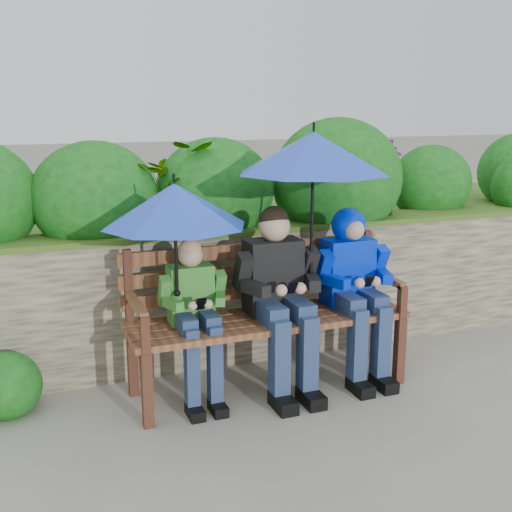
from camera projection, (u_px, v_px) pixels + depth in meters
name	position (u px, v px, depth m)	size (l,w,h in m)	color
ground	(261.00, 395.00, 4.34)	(60.00, 60.00, 0.00)	gray
garden_backdrop	(186.00, 253.00, 5.59)	(8.00, 2.85, 1.89)	#4E473D
park_bench	(264.00, 306.00, 4.40)	(1.91, 0.56, 1.01)	#442317
boy_left	(195.00, 310.00, 4.13)	(0.43, 0.50, 1.08)	#3E7D37
boy_middle	(279.00, 290.00, 4.30)	(0.57, 0.66, 1.26)	black
boy_right	(354.00, 278.00, 4.51)	(0.53, 0.64, 1.21)	#0016C0
umbrella_left	(175.00, 205.00, 3.92)	(0.91, 0.91, 0.78)	blue
umbrella_right	(313.00, 153.00, 4.16)	(1.02, 1.02, 1.05)	blue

